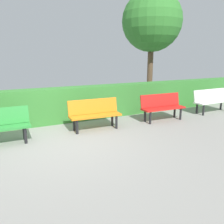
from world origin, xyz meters
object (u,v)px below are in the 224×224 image
object	(u,v)px
bench_white	(212,100)
tree_near	(152,22)
bench_red	(162,106)
bench_orange	(95,113)

from	to	relation	value
bench_white	tree_near	size ratio (longest dim) A/B	0.32
bench_red	tree_near	xyz separation A→B (m)	(-1.96, -3.41, 3.14)
bench_red	bench_orange	distance (m)	2.34
bench_white	bench_red	world-z (taller)	same
bench_white	tree_near	world-z (taller)	tree_near
bench_orange	tree_near	xyz separation A→B (m)	(-4.30, -3.29, 3.14)
bench_white	bench_orange	distance (m)	4.72
bench_white	bench_orange	xyz separation A→B (m)	(4.72, -0.07, -0.00)
bench_red	tree_near	distance (m)	5.03
tree_near	bench_white	bearing A→B (deg)	97.08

